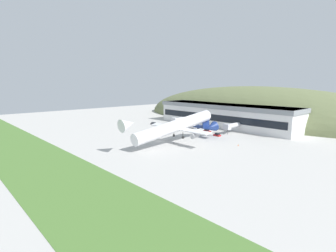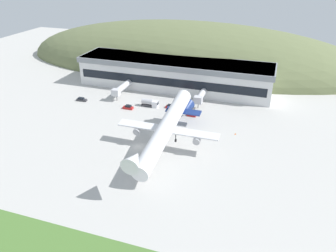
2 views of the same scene
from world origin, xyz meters
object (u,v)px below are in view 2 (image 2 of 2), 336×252
(terminal_building, at_px, (174,72))
(fuel_truck, at_px, (150,103))
(service_car_1, at_px, (171,107))
(service_car_3, at_px, (82,100))
(service_car_0, at_px, (128,107))
(cargo_airplane, at_px, (166,128))
(service_car_2, at_px, (192,115))
(jetway_0, at_px, (121,88))
(traffic_cone_0, at_px, (235,134))
(jetway_1, at_px, (200,97))

(terminal_building, distance_m, fuel_truck, 25.54)
(service_car_1, height_order, fuel_truck, fuel_truck)
(service_car_3, bearing_deg, terminal_building, 40.32)
(service_car_0, distance_m, fuel_truck, 9.25)
(cargo_airplane, distance_m, fuel_truck, 35.95)
(service_car_2, bearing_deg, fuel_truck, 169.64)
(service_car_3, bearing_deg, service_car_2, 0.50)
(service_car_0, distance_m, service_car_1, 17.78)
(jetway_0, distance_m, cargo_airplane, 50.13)
(service_car_1, distance_m, traffic_cone_0, 32.19)
(service_car_1, xyz_separation_m, service_car_2, (10.22, -4.49, -0.05))
(terminal_building, relative_size, fuel_truck, 12.84)
(cargo_airplane, relative_size, service_car_1, 12.03)
(service_car_0, bearing_deg, fuel_truck, 34.49)
(service_car_0, relative_size, service_car_1, 0.92)
(jetway_1, xyz_separation_m, traffic_cone_0, (18.04, -21.22, -3.71))
(cargo_airplane, height_order, service_car_2, cargo_airplane)
(jetway_0, distance_m, traffic_cone_0, 57.49)
(jetway_0, height_order, traffic_cone_0, jetway_0)
(cargo_airplane, xyz_separation_m, service_car_0, (-25.38, 25.40, -7.07))
(terminal_building, bearing_deg, traffic_cone_0, -47.49)
(service_car_1, relative_size, service_car_2, 1.23)
(fuel_truck, bearing_deg, terminal_building, 82.79)
(service_car_1, bearing_deg, jetway_1, 32.57)
(cargo_airplane, height_order, service_car_0, cargo_airplane)
(service_car_3, distance_m, fuel_truck, 30.81)
(service_car_3, bearing_deg, service_car_1, 7.09)
(service_car_0, xyz_separation_m, service_car_2, (26.89, 1.69, -0.09))
(terminal_building, distance_m, jetway_0, 26.82)
(service_car_0, height_order, fuel_truck, fuel_truck)
(fuel_truck, bearing_deg, cargo_airplane, -59.85)
(fuel_truck, bearing_deg, service_car_3, -172.60)
(jetway_0, relative_size, cargo_airplane, 0.27)
(jetway_1, relative_size, service_car_2, 3.21)
(jetway_0, xyz_separation_m, traffic_cone_0, (53.94, -19.54, -3.71))
(cargo_airplane, distance_m, service_car_1, 33.52)
(terminal_building, distance_m, cargo_airplane, 57.12)
(cargo_airplane, xyz_separation_m, service_car_1, (-8.71, 31.58, -7.10))
(service_car_1, height_order, service_car_2, service_car_1)
(cargo_airplane, bearing_deg, service_car_0, 134.97)
(fuel_truck, bearing_deg, service_car_0, -145.51)
(jetway_0, relative_size, service_car_0, 3.58)
(terminal_building, relative_size, traffic_cone_0, 157.87)
(cargo_airplane, bearing_deg, service_car_1, 105.42)
(service_car_1, bearing_deg, fuel_truck, -173.96)
(terminal_building, relative_size, cargo_airplane, 1.65)
(service_car_2, distance_m, traffic_cone_0, 21.05)
(terminal_building, height_order, service_car_0, terminal_building)
(jetway_1, relative_size, cargo_airplane, 0.22)
(service_car_2, distance_m, service_car_3, 49.83)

